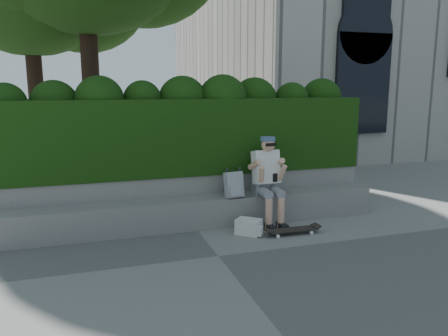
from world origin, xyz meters
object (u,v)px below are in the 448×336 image
object	(u,v)px
person	(267,177)
backpack_ground	(249,227)
skateboard	(292,230)
backpack_plaid	(234,185)

from	to	relation	value
person	backpack_ground	size ratio (longest dim) A/B	3.95
skateboard	backpack_plaid	bearing A→B (deg)	135.96
person	skateboard	distance (m)	0.92
backpack_plaid	backpack_ground	bearing A→B (deg)	-88.78
skateboard	backpack_ground	xyz separation A→B (m)	(-0.61, 0.21, 0.05)
backpack_plaid	backpack_ground	size ratio (longest dim) A/B	1.14
person	skateboard	xyz separation A→B (m)	(0.15, -0.60, -0.69)
person	backpack_plaid	world-z (taller)	person
skateboard	backpack_plaid	xyz separation A→B (m)	(-0.68, 0.68, 0.58)
skateboard	backpack_plaid	distance (m)	1.13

